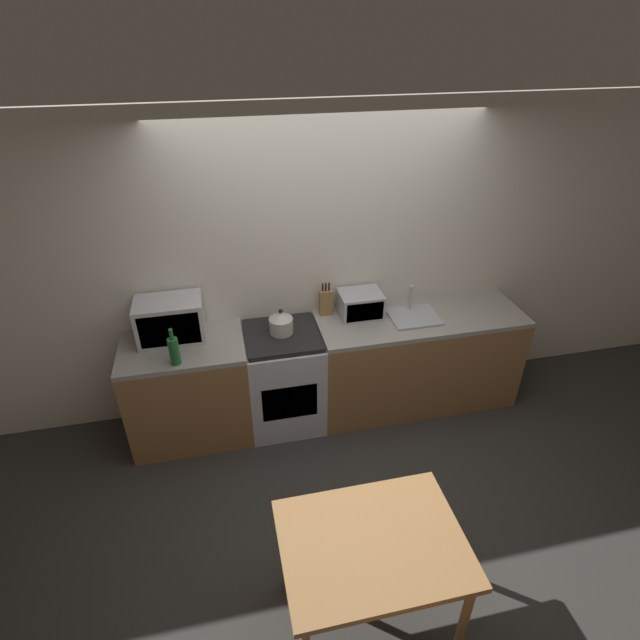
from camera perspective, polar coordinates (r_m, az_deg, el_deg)
The scene contains 12 objects.
ground_plane at distance 4.09m, azimuth 3.98°, elevation -17.83°, with size 16.00×16.00×0.00m, color #33302D.
wall_back at distance 4.19m, azimuth 0.25°, elevation 6.20°, with size 10.00×0.06×2.60m.
counter_left_run at distance 4.29m, azimuth -14.74°, elevation -7.81°, with size 0.96×0.62×0.90m.
counter_right_run at distance 4.57m, azimuth 10.93°, elevation -4.46°, with size 1.78×0.62×0.90m.
stove_range at distance 4.29m, azimuth -4.14°, elevation -6.62°, with size 0.62×0.62×0.90m.
kettle at distance 4.00m, azimuth -4.47°, elevation -0.29°, with size 0.19×0.19×0.22m.
microwave at distance 4.04m, azimuth -16.75°, elevation 0.01°, with size 0.51×0.33×0.34m.
bottle at distance 3.78m, azimuth -16.34°, elevation -3.36°, with size 0.08×0.08×0.30m.
knife_block at distance 4.22m, azimuth 0.66°, elevation 2.07°, with size 0.11×0.07×0.29m.
toaster_oven at distance 4.23m, azimuth 4.65°, elevation 1.82°, with size 0.36×0.28×0.21m.
sink_basin at distance 4.29m, azimuth 10.66°, elevation 0.50°, with size 0.41×0.35×0.24m.
dining_table at distance 2.96m, azimuth 5.98°, elevation -24.83°, with size 0.98×0.74×0.73m.
Camera 1 is at (-0.83, -2.52, 3.11)m, focal length 28.00 mm.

